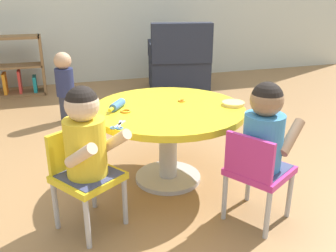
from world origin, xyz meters
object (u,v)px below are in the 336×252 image
at_px(seated_child_right, 264,130).
at_px(craft_scissors, 118,126).
at_px(bookshelf_low, 3,70).
at_px(craft_table, 168,123).
at_px(child_chair_right, 257,171).
at_px(rolling_pin, 117,105).
at_px(armchair_dark, 179,66).
at_px(toddler_standing, 65,85).
at_px(seated_child_left, 85,136).
at_px(child_chair_left, 84,174).

relative_size(seated_child_right, craft_scissors, 3.59).
height_order(seated_child_right, bookshelf_low, seated_child_right).
bearing_deg(craft_table, craft_scissors, -145.56).
bearing_deg(child_chair_right, seated_child_right, 30.60).
distance_m(child_chair_right, rolling_pin, 0.93).
bearing_deg(armchair_dark, rolling_pin, -118.53).
height_order(child_chair_right, craft_scissors, child_chair_right).
xyz_separation_m(child_chair_right, bookshelf_low, (-1.54, 3.14, 0.01)).
bearing_deg(toddler_standing, seated_child_left, -89.25).
bearing_deg(child_chair_left, bookshelf_low, 102.73).
height_order(child_chair_left, child_chair_right, same).
relative_size(seated_child_right, bookshelf_low, 0.55).
xyz_separation_m(seated_child_right, rolling_pin, (-0.66, 0.63, 0.01)).
bearing_deg(seated_child_left, bookshelf_low, 103.00).
height_order(craft_table, child_chair_right, child_chair_right).
bearing_deg(rolling_pin, seated_child_right, -43.99).
bearing_deg(child_chair_right, craft_scissors, 153.27).
xyz_separation_m(child_chair_right, craft_scissors, (-0.68, 0.34, 0.21)).
bearing_deg(seated_child_right, craft_table, 121.05).
bearing_deg(craft_table, seated_child_right, -58.95).
bearing_deg(child_chair_right, craft_table, 117.62).
distance_m(child_chair_left, child_chair_right, 0.92).
distance_m(child_chair_left, armchair_dark, 2.85).
relative_size(child_chair_right, toddler_standing, 0.80).
distance_m(seated_child_left, seated_child_right, 0.92).
xyz_separation_m(child_chair_right, seated_child_right, (0.03, 0.02, 0.23)).
bearing_deg(seated_child_right, rolling_pin, 136.01).
distance_m(child_chair_right, bookshelf_low, 3.50).
distance_m(armchair_dark, rolling_pin, 2.39).
distance_m(bookshelf_low, craft_scissors, 2.94).
bearing_deg(seated_child_right, armchair_dark, 80.00).
distance_m(seated_child_right, bookshelf_low, 3.50).
distance_m(craft_table, child_chair_left, 0.68).
xyz_separation_m(craft_table, craft_scissors, (-0.37, -0.25, 0.11)).
height_order(rolling_pin, craft_scissors, rolling_pin).
bearing_deg(child_chair_left, seated_child_right, -14.12).
bearing_deg(toddler_standing, rolling_pin, -78.80).
bearing_deg(seated_child_left, armchair_dark, 61.38).
relative_size(child_chair_left, craft_scissors, 3.78).
distance_m(toddler_standing, rolling_pin, 1.37).
bearing_deg(child_chair_right, bookshelf_low, 116.07).
height_order(seated_child_left, toddler_standing, seated_child_left).
relative_size(seated_child_left, craft_scissors, 3.59).
distance_m(craft_table, seated_child_right, 0.68).
xyz_separation_m(child_chair_left, toddler_standing, (-0.00, 1.74, 0.05)).
relative_size(seated_child_left, armchair_dark, 0.60).
distance_m(child_chair_left, seated_child_right, 0.97).
distance_m(craft_table, toddler_standing, 1.51).
bearing_deg(child_chair_right, armchair_dark, 79.37).
relative_size(craft_table, child_chair_left, 1.82).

